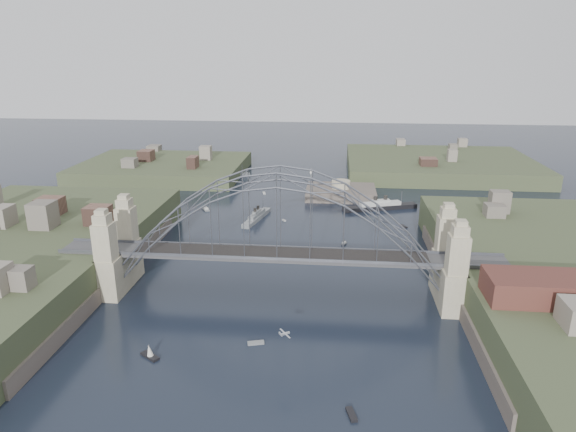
% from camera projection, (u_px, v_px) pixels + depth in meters
% --- Properties ---
extents(ground, '(500.00, 500.00, 0.00)m').
position_uv_depth(ground, '(279.00, 294.00, 98.14)').
color(ground, black).
rests_on(ground, ground).
extents(bridge, '(84.00, 13.80, 24.60)m').
position_uv_depth(bridge, '(279.00, 234.00, 94.32)').
color(bridge, '#464648').
rests_on(bridge, ground).
extents(headland_nw, '(60.00, 45.00, 9.00)m').
position_uv_depth(headland_nw, '(164.00, 173.00, 192.94)').
color(headland_nw, '#3F492C').
rests_on(headland_nw, ground).
extents(headland_ne, '(70.00, 55.00, 9.50)m').
position_uv_depth(headland_ne, '(438.00, 170.00, 197.43)').
color(headland_ne, '#3F492C').
rests_on(headland_ne, ground).
extents(fort_island, '(22.00, 16.00, 9.40)m').
position_uv_depth(fort_island, '(341.00, 198.00, 163.40)').
color(fort_island, '#564B43').
rests_on(fort_island, ground).
extents(wharf_shed, '(20.00, 8.00, 4.00)m').
position_uv_depth(wharf_shed, '(553.00, 289.00, 77.76)').
color(wharf_shed, '#592D26').
rests_on(wharf_shed, shore_east).
extents(finger_pier, '(4.00, 22.00, 1.40)m').
position_uv_depth(finger_pier, '(544.00, 396.00, 67.85)').
color(finger_pier, '#464648').
rests_on(finger_pier, ground).
extents(naval_cruiser_near, '(5.79, 16.66, 4.97)m').
position_uv_depth(naval_cruiser_near, '(257.00, 217.00, 141.10)').
color(naval_cruiser_near, gray).
rests_on(naval_cruiser_near, ground).
extents(naval_cruiser_far, '(11.24, 11.96, 4.87)m').
position_uv_depth(naval_cruiser_far, '(233.00, 176.00, 187.01)').
color(naval_cruiser_far, gray).
rests_on(naval_cruiser_far, ground).
extents(ocean_liner, '(22.35, 10.00, 5.53)m').
position_uv_depth(ocean_liner, '(380.00, 207.00, 150.24)').
color(ocean_liner, black).
rests_on(ocean_liner, ground).
extents(aeroplane, '(1.81, 2.50, 0.42)m').
position_uv_depth(aeroplane, '(284.00, 334.00, 72.28)').
color(aeroplane, silver).
extents(small_boat_a, '(2.23, 1.99, 1.43)m').
position_uv_depth(small_boat_a, '(194.00, 251.00, 118.51)').
color(small_boat_a, silver).
rests_on(small_boat_a, ground).
extents(small_boat_b, '(1.42, 1.95, 1.43)m').
position_uv_depth(small_boat_b, '(344.00, 243.00, 122.99)').
color(small_boat_b, silver).
rests_on(small_boat_b, ground).
extents(small_boat_c, '(2.79, 1.55, 0.45)m').
position_uv_depth(small_boat_c, '(256.00, 343.00, 81.26)').
color(small_boat_c, silver).
rests_on(small_boat_c, ground).
extents(small_boat_d, '(1.84, 2.63, 0.45)m').
position_uv_depth(small_boat_d, '(404.00, 226.00, 135.39)').
color(small_boat_d, silver).
rests_on(small_boat_d, ground).
extents(small_boat_e, '(3.26, 4.11, 1.43)m').
position_uv_depth(small_boat_e, '(205.00, 209.00, 149.91)').
color(small_boat_e, silver).
rests_on(small_boat_e, ground).
extents(small_boat_f, '(1.21, 1.37, 0.45)m').
position_uv_depth(small_boat_f, '(284.00, 220.00, 140.14)').
color(small_boat_f, silver).
rests_on(small_boat_f, ground).
extents(small_boat_g, '(1.59, 2.87, 0.45)m').
position_uv_depth(small_boat_g, '(351.00, 415.00, 65.25)').
color(small_boat_g, silver).
rests_on(small_boat_g, ground).
extents(small_boat_h, '(1.33, 2.37, 0.45)m').
position_uv_depth(small_boat_h, '(264.00, 193.00, 167.10)').
color(small_boat_h, silver).
rests_on(small_boat_h, ground).
extents(small_boat_i, '(0.73, 2.11, 0.45)m').
position_uv_depth(small_boat_i, '(418.00, 266.00, 110.24)').
color(small_boat_i, silver).
rests_on(small_boat_i, ground).
extents(small_boat_j, '(3.47, 2.85, 2.38)m').
position_uv_depth(small_boat_j, '(150.00, 353.00, 77.57)').
color(small_boat_j, silver).
rests_on(small_boat_j, ground).
extents(small_boat_k, '(1.17, 2.22, 2.38)m').
position_uv_depth(small_boat_k, '(311.00, 171.00, 193.99)').
color(small_boat_k, silver).
rests_on(small_boat_k, ground).
extents(small_boat_l, '(1.30, 2.36, 1.43)m').
position_uv_depth(small_boat_l, '(124.00, 236.00, 127.86)').
color(small_boat_l, silver).
rests_on(small_boat_l, ground).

